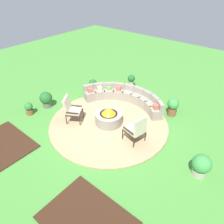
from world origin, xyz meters
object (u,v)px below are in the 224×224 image
curved_stone_bench (125,97)px  potted_plant_2 (173,106)px  potted_plant_3 (29,108)px  potted_plant_5 (201,165)px  lounge_chair_front_left (72,109)px  lounge_chair_front_right (136,129)px  fire_pit (109,117)px  potted_plant_0 (131,80)px  potted_plant_1 (93,85)px  potted_plant_4 (46,99)px

curved_stone_bench → potted_plant_2: bearing=16.1°
potted_plant_3 → potted_plant_5: 6.75m
potted_plant_5 → curved_stone_bench: bearing=157.0°
potted_plant_3 → curved_stone_bench: bearing=50.5°
lounge_chair_front_left → lounge_chair_front_right: 2.64m
lounge_chair_front_right → potted_plant_2: 2.36m
fire_pit → potted_plant_2: bearing=52.8°
fire_pit → potted_plant_0: 3.28m
fire_pit → lounge_chair_front_left: bearing=-145.6°
potted_plant_2 → potted_plant_5: (2.02, -2.28, -0.04)m
lounge_chair_front_left → curved_stone_bench: bearing=129.8°
potted_plant_0 → potted_plant_5: bearing=-34.2°
lounge_chair_front_left → potted_plant_1: lounge_chair_front_left is taller
lounge_chair_front_right → potted_plant_3: (-4.36, -1.37, -0.31)m
fire_pit → potted_plant_4: size_ratio=1.48×
curved_stone_bench → potted_plant_1: curved_stone_bench is taller
lounge_chair_front_right → curved_stone_bench: bearing=56.9°
fire_pit → curved_stone_bench: 1.60m
lounge_chair_front_right → potted_plant_0: (-2.52, 3.31, -0.23)m
potted_plant_2 → lounge_chair_front_right: bearing=-95.2°
potted_plant_5 → potted_plant_0: bearing=145.8°
potted_plant_4 → potted_plant_2: bearing=32.9°
lounge_chair_front_right → potted_plant_3: bearing=119.3°
fire_pit → curved_stone_bench: fire_pit is taller
lounge_chair_front_left → potted_plant_2: lounge_chair_front_left is taller
fire_pit → potted_plant_2: size_ratio=1.38×
potted_plant_5 → fire_pit: bearing=177.7°
potted_plant_3 → lounge_chair_front_right: bearing=17.5°
potted_plant_5 → potted_plant_1: bearing=164.7°
potted_plant_1 → lounge_chair_front_left: bearing=-64.7°
curved_stone_bench → potted_plant_5: bearing=-23.0°
potted_plant_4 → potted_plant_5: size_ratio=0.99×
potted_plant_2 → potted_plant_4: (-4.50, -2.91, -0.04)m
potted_plant_0 → potted_plant_1: size_ratio=0.97×
fire_pit → potted_plant_0: (-1.12, 3.09, 0.04)m
potted_plant_2 → potted_plant_3: potted_plant_2 is taller
lounge_chair_front_right → potted_plant_2: size_ratio=1.37×
fire_pit → potted_plant_3: (-2.96, -1.59, -0.04)m
potted_plant_4 → potted_plant_5: bearing=5.5°
lounge_chair_front_left → lounge_chair_front_right: size_ratio=1.03×
lounge_chair_front_left → potted_plant_4: bearing=-122.1°
potted_plant_1 → potted_plant_3: 3.13m
curved_stone_bench → potted_plant_4: (-2.51, -2.34, 0.04)m
potted_plant_0 → potted_plant_4: size_ratio=0.91×
potted_plant_2 → potted_plant_3: bearing=-140.9°
lounge_chair_front_left → potted_plant_2: (2.79, 2.93, -0.18)m
potted_plant_3 → potted_plant_5: bearing=12.3°
potted_plant_3 → fire_pit: bearing=28.3°
potted_plant_2 → potted_plant_3: (-4.58, -3.72, -0.13)m
curved_stone_bench → lounge_chair_front_left: (-0.80, -2.35, 0.27)m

